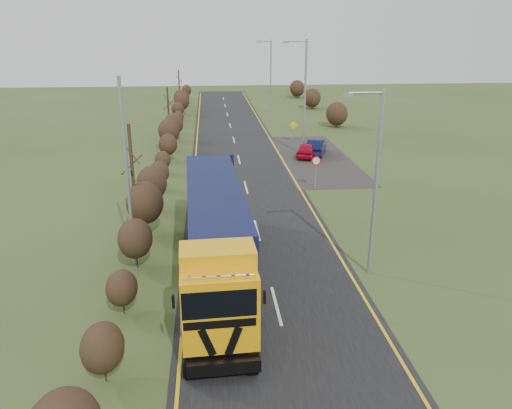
{
  "coord_description": "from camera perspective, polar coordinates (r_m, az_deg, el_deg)",
  "views": [
    {
      "loc": [
        -2.49,
        -21.43,
        10.52
      ],
      "look_at": [
        -0.2,
        2.5,
        2.07
      ],
      "focal_mm": 35.0,
      "sensor_mm": 36.0,
      "label": 1
    }
  ],
  "objects": [
    {
      "name": "lane_markings",
      "position": [
        32.94,
        -0.84,
        0.8
      ],
      "size": [
        7.52,
        116.0,
        0.01
      ],
      "color": "yellow",
      "rests_on": "road"
    },
    {
      "name": "streetlight_near",
      "position": [
        21.92,
        13.39,
        2.96
      ],
      "size": [
        1.76,
        0.18,
        8.25
      ],
      "color": "gray",
      "rests_on": "ground"
    },
    {
      "name": "streetlight_far",
      "position": [
        67.19,
        1.59,
        14.75
      ],
      "size": [
        1.97,
        0.19,
        9.27
      ],
      "color": "gray",
      "rests_on": "ground"
    },
    {
      "name": "car_red_hatchback",
      "position": [
        43.87,
        5.93,
        6.28
      ],
      "size": [
        2.8,
        4.15,
        1.31
      ],
      "primitive_type": "imported",
      "rotation": [
        0.0,
        0.0,
        2.78
      ],
      "color": "#AE0821",
      "rests_on": "ground"
    },
    {
      "name": "speed_sign",
      "position": [
        34.5,
        6.87,
        4.36
      ],
      "size": [
        0.66,
        0.1,
        2.38
      ],
      "color": "gray",
      "rests_on": "ground"
    },
    {
      "name": "lorry",
      "position": [
        21.63,
        -4.65,
        -3.04
      ],
      "size": [
        2.89,
        14.58,
        4.04
      ],
      "rotation": [
        0.0,
        0.0,
        0.04
      ],
      "color": "black",
      "rests_on": "ground"
    },
    {
      "name": "hedgerow",
      "position": [
        30.85,
        -11.76,
        2.19
      ],
      "size": [
        2.24,
        102.04,
        6.05
      ],
      "color": "black",
      "rests_on": "ground"
    },
    {
      "name": "car_blue_sedan",
      "position": [
        44.7,
        6.88,
        6.53
      ],
      "size": [
        2.74,
        4.41,
        1.37
      ],
      "primitive_type": "imported",
      "rotation": [
        0.0,
        0.0,
        2.81
      ],
      "color": "black",
      "rests_on": "ground"
    },
    {
      "name": "road",
      "position": [
        33.23,
        -0.89,
        0.94
      ],
      "size": [
        8.0,
        120.0,
        0.02
      ],
      "primitive_type": "cube",
      "color": "black",
      "rests_on": "ground"
    },
    {
      "name": "layby",
      "position": [
        43.68,
        6.61,
        5.33
      ],
      "size": [
        6.0,
        18.0,
        0.02
      ],
      "primitive_type": "cube",
      "color": "#292624",
      "rests_on": "ground"
    },
    {
      "name": "ground",
      "position": [
        24.0,
        1.05,
        -6.62
      ],
      "size": [
        160.0,
        160.0,
        0.0
      ],
      "primitive_type": "plane",
      "color": "#34451D",
      "rests_on": "ground"
    },
    {
      "name": "streetlight_mid",
      "position": [
        43.75,
        5.45,
        12.6
      ],
      "size": [
        2.08,
        0.2,
        9.8
      ],
      "color": "gray",
      "rests_on": "ground"
    },
    {
      "name": "warning_board",
      "position": [
        49.71,
        4.28,
        8.62
      ],
      "size": [
        0.79,
        0.11,
        2.08
      ],
      "color": "gray",
      "rests_on": "ground"
    },
    {
      "name": "left_pole",
      "position": [
        22.96,
        -14.49,
        3.17
      ],
      "size": [
        0.16,
        0.16,
        8.71
      ],
      "primitive_type": "cylinder",
      "color": "gray",
      "rests_on": "ground"
    }
  ]
}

